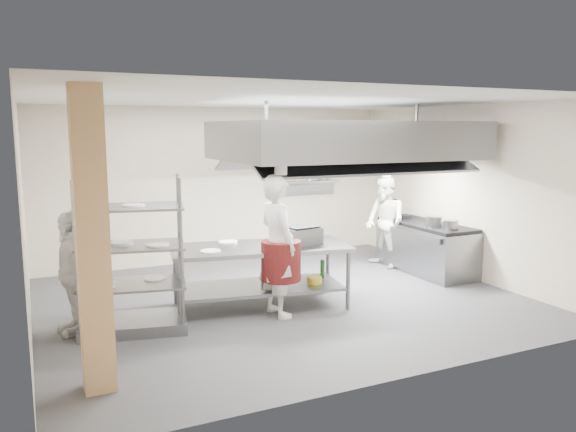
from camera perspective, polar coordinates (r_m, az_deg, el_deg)
name	(u,v)px	position (r m, az deg, el deg)	size (l,w,h in m)	color
floor	(284,300)	(8.64, -0.45, -8.55)	(7.00, 7.00, 0.00)	#323234
ceiling	(283,100)	(8.26, -0.47, 11.74)	(7.00, 7.00, 0.00)	silver
wall_back	(220,185)	(11.10, -6.95, 3.16)	(7.00, 7.00, 0.00)	#BFB098
wall_left	(23,218)	(7.57, -25.29, -0.22)	(6.00, 6.00, 0.00)	#BFB098
wall_right	(466,192)	(10.27, 17.59, 2.37)	(6.00, 6.00, 0.00)	#BFB098
column	(92,242)	(5.73, -19.25, -2.52)	(0.30, 0.30, 3.00)	tan
exhaust_hood	(346,140)	(9.21, 5.91, 7.65)	(4.00, 2.50, 0.60)	gray
hood_strip_a	(296,161)	(8.80, 0.82, 5.56)	(1.60, 0.12, 0.04)	white
hood_strip_b	(391,159)	(9.72, 10.46, 5.72)	(1.60, 0.12, 0.04)	white
wall_shelf	(305,182)	(11.64, 1.76, 3.48)	(1.50, 0.28, 0.04)	gray
island	(260,276)	(8.24, -2.84, -6.14)	(2.55, 1.06, 0.91)	gray
island_worktop	(260,248)	(8.14, -2.86, -3.24)	(2.55, 1.06, 0.06)	gray
island_undershelf	(260,287)	(8.28, -2.83, -7.17)	(2.34, 0.96, 0.04)	gray
pass_rack	(131,255)	(7.42, -15.63, -3.80)	(1.33, 0.78, 2.00)	slate
cooking_range	(425,249)	(10.54, 13.79, -3.27)	(0.80, 2.00, 0.84)	slate
range_top	(426,225)	(10.46, 13.88, -0.85)	(0.78, 1.96, 0.06)	black
chef_head	(277,246)	(7.74, -1.08, -3.03)	(0.72, 0.47, 1.98)	silver
chef_line	(385,222)	(10.65, 9.82, -0.62)	(0.83, 0.65, 1.72)	white
chef_plating	(71,273)	(7.63, -21.17, -5.40)	(0.92, 0.38, 1.57)	white
griddle	(302,236)	(8.22, 1.44, -2.03)	(0.50, 0.39, 0.24)	slate
wicker_basket	(275,277)	(8.44, -1.36, -6.18)	(0.34, 0.24, 0.15)	olive
stockpot	(434,222)	(10.05, 14.63, -0.55)	(0.27, 0.27, 0.19)	slate
plate_stack	(133,282)	(7.51, -15.51, -6.49)	(0.28, 0.28, 0.05)	white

